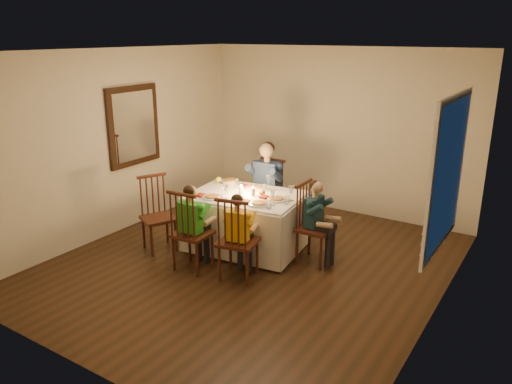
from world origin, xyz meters
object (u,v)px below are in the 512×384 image
Objects in this scene: chair_end at (314,262)px; serving_bowl at (230,182)px; chair_near_right at (239,277)px; adult at (266,228)px; dining_table at (246,210)px; child_teal at (314,262)px; chair_near_left at (194,268)px; chair_adult at (266,228)px; child_green at (194,268)px; chair_extra at (161,249)px; child_yellow at (239,277)px.

chair_end is 4.58× the size of serving_bowl.
adult is (-0.55, 1.51, 0.00)m from chair_near_right.
dining_table is 1.12m from child_teal.
dining_table is 1.04m from chair_near_left.
adult is 5.75× the size of serving_bowl.
dining_table is at bearing -31.50° from serving_bowl.
serving_bowl is at bearing -62.67° from chair_near_right.
dining_table reaches higher than child_teal.
chair_end is 1.29m from adult.
child_teal reaches higher than chair_near_right.
chair_near_left is at bearing -93.24° from chair_adult.
chair_extra is at bearing -18.48° from child_green.
chair_near_left and chair_end have the same top height.
child_yellow is at bearing -71.15° from adult.
adult is 1.61m from child_yellow.
chair_adult is 4.58× the size of serving_bowl.
dining_table reaches higher than adult.
child_green is (-0.06, -1.61, 0.00)m from adult.
chair_near_right is at bearing -174.36° from chair_near_left.
adult is (-1.12, 0.64, 0.00)m from chair_end.
chair_extra is 0.93× the size of child_green.
child_teal is at bearing -6.78° from serving_bowl.
chair_near_right is at bearing -71.15° from adult.
chair_extra is at bearing -117.68° from serving_bowl.
adult is (0.00, 0.00, 0.00)m from chair_adult.
dining_table is at bearing 95.90° from child_teal.
dining_table is 1.02m from child_yellow.
child_green is (-0.06, -1.61, 0.00)m from chair_adult.
chair_near_left is 0.80× the size of adult.
chair_near_left is 1.00× the size of chair_end.
chair_extra is 1.35m from child_yellow.
serving_bowl is at bearing 82.85° from child_teal.
child_teal is at bearing -135.60° from chair_near_right.
child_green is at bearing -110.89° from dining_table.
child_teal reaches higher than chair_extra.
adult reaches higher than chair_end.
chair_near_right is at bearing 146.20° from chair_end.
child_teal is at bearing -135.60° from child_yellow.
chair_near_right is 0.62m from child_green.
chair_end is 0.96× the size of child_green.
serving_bowl is (-1.43, 0.17, 0.79)m from child_teal.
child_green is 0.62m from child_yellow.
chair_near_left is (-0.06, -1.61, 0.00)m from chair_adult.
child_green reaches higher than chair_extra.
chair_extra is (-0.74, 0.19, 0.00)m from chair_near_left.
dining_table reaches higher than chair_near_right.
child_teal reaches higher than chair_near_left.
chair_end reaches higher than chair_extra.
adult is at bearing 59.72° from chair_end.
chair_adult is 0.99× the size of child_yellow.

